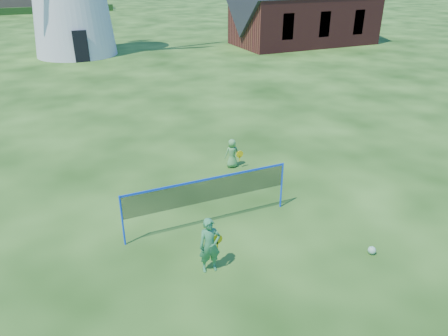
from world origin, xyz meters
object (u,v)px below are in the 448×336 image
player_girl (210,245)px  play_ball (372,250)px  chapel (305,8)px  badminton_net (208,191)px  player_boy (232,153)px

player_girl → play_ball: size_ratio=6.84×
chapel → badminton_net: bearing=-128.4°
player_boy → play_ball: player_boy is taller
badminton_net → player_girl: 2.13m
badminton_net → player_girl: size_ratio=3.36×
player_boy → play_ball: 6.57m
chapel → player_girl: (-21.11, -27.68, -2.52)m
chapel → badminton_net: 32.87m
chapel → play_ball: (-16.88, -28.84, -3.16)m
chapel → player_girl: 34.90m
badminton_net → player_girl: bearing=-110.7°
badminton_net → player_boy: size_ratio=4.49×
player_boy → player_girl: bearing=62.9°
badminton_net → player_boy: (2.33, 3.33, -0.58)m
badminton_net → play_ball: (3.49, -3.12, -1.03)m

